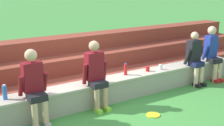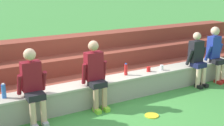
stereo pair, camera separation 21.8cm
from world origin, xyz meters
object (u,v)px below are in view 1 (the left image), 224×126
object	(u,v)px
person_center	(96,73)
frisbee	(153,115)
plastic_cup_left_end	(148,69)
person_far_right	(213,52)
water_bottle_mid_right	(5,92)
person_right_of_center	(195,57)
person_left_of_center	(34,85)
water_bottle_center_gap	(126,69)
plastic_cup_right_end	(160,67)

from	to	relation	value
person_center	frisbee	distance (m)	1.38
person_center	plastic_cup_left_end	distance (m)	1.52
plastic_cup_left_end	person_far_right	bearing A→B (deg)	-6.26
water_bottle_mid_right	person_right_of_center	bearing A→B (deg)	-3.21
person_left_of_center	person_far_right	distance (m)	4.71
person_far_right	person_center	bearing A→B (deg)	179.91
person_right_of_center	water_bottle_center_gap	bearing A→B (deg)	171.32
person_center	plastic_cup_right_end	size ratio (longest dim) A/B	11.42
person_center	person_far_right	world-z (taller)	person_far_right
person_left_of_center	frisbee	world-z (taller)	person_left_of_center
water_bottle_center_gap	plastic_cup_left_end	size ratio (longest dim) A/B	2.36
person_far_right	water_bottle_mid_right	distance (m)	5.19
person_far_right	water_bottle_mid_right	bearing A→B (deg)	177.49
person_center	person_right_of_center	xyz separation A→B (m)	(2.78, -0.03, -0.04)
person_right_of_center	plastic_cup_right_end	world-z (taller)	person_right_of_center
plastic_cup_right_end	frisbee	distance (m)	1.61
person_left_of_center	person_far_right	bearing A→B (deg)	-0.06
person_left_of_center	plastic_cup_right_end	bearing A→B (deg)	2.88
water_bottle_mid_right	water_bottle_center_gap	distance (m)	2.63
person_center	water_bottle_mid_right	distance (m)	1.76
water_bottle_mid_right	plastic_cup_right_end	xyz separation A→B (m)	(3.57, -0.07, -0.07)
person_far_right	plastic_cup_left_end	world-z (taller)	person_far_right
person_center	person_right_of_center	bearing A→B (deg)	-0.65
person_left_of_center	water_bottle_mid_right	bearing A→B (deg)	154.86
person_far_right	plastic_cup_right_end	world-z (taller)	person_far_right
plastic_cup_left_end	person_left_of_center	bearing A→B (deg)	-175.64
plastic_cup_right_end	frisbee	world-z (taller)	plastic_cup_right_end
person_center	person_far_right	bearing A→B (deg)	-0.09
water_bottle_center_gap	frisbee	bearing A→B (deg)	-97.32
water_bottle_mid_right	plastic_cup_right_end	world-z (taller)	water_bottle_mid_right
person_left_of_center	plastic_cup_left_end	size ratio (longest dim) A/B	12.06
person_right_of_center	person_far_right	xyz separation A→B (m)	(0.66, 0.03, 0.05)
water_bottle_mid_right	person_center	bearing A→B (deg)	-7.29
person_far_right	plastic_cup_right_end	xyz separation A→B (m)	(-1.62, 0.16, -0.20)
person_center	person_far_right	distance (m)	3.45
person_left_of_center	person_right_of_center	world-z (taller)	person_left_of_center
water_bottle_mid_right	water_bottle_center_gap	bearing A→B (deg)	0.75
person_right_of_center	water_bottle_mid_right	world-z (taller)	person_right_of_center
water_bottle_mid_right	frisbee	size ratio (longest dim) A/B	1.01
person_far_right	water_bottle_mid_right	xyz separation A→B (m)	(-5.19, 0.23, -0.13)
water_bottle_center_gap	plastic_cup_left_end	xyz separation A→B (m)	(0.59, -0.05, -0.07)
plastic_cup_left_end	water_bottle_center_gap	bearing A→B (deg)	175.46
plastic_cup_left_end	person_right_of_center	bearing A→B (deg)	-10.54
plastic_cup_left_end	frisbee	world-z (taller)	plastic_cup_left_end
person_center	plastic_cup_left_end	size ratio (longest dim) A/B	12.19
person_far_right	water_bottle_center_gap	bearing A→B (deg)	174.14
frisbee	water_bottle_center_gap	bearing A→B (deg)	82.68
person_left_of_center	plastic_cup_left_end	distance (m)	2.77
person_left_of_center	plastic_cup_right_end	distance (m)	3.11
person_far_right	plastic_cup_right_end	size ratio (longest dim) A/B	11.50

